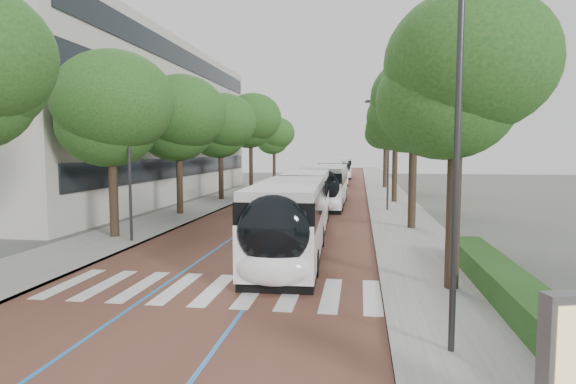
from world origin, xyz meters
name	(u,v)px	position (x,y,z in m)	size (l,w,h in m)	color
ground	(198,299)	(0.00, 0.00, 0.00)	(160.00, 160.00, 0.00)	#51544C
road	(317,190)	(0.00, 40.00, 0.01)	(11.00, 140.00, 0.02)	brown
sidewalk_left	(251,189)	(-7.50, 40.00, 0.06)	(4.00, 140.00, 0.12)	gray
sidewalk_right	(385,190)	(7.50, 40.00, 0.06)	(4.00, 140.00, 0.12)	gray
kerb_left	(267,189)	(-5.60, 40.00, 0.06)	(0.20, 140.00, 0.14)	gray
kerb_right	(367,190)	(5.60, 40.00, 0.06)	(0.20, 140.00, 0.14)	gray
zebra_crossing	(214,289)	(0.20, 1.00, 0.03)	(10.55, 3.60, 0.01)	silver
lane_line_left	(302,190)	(-1.60, 40.00, 0.02)	(0.12, 126.00, 0.01)	blue
lane_line_right	(331,190)	(1.60, 40.00, 0.02)	(0.12, 126.00, 0.01)	blue
office_building	(95,123)	(-19.47, 28.00, 7.00)	(18.11, 40.00, 14.00)	beige
hedge	(519,296)	(9.10, 0.00, 0.52)	(1.20, 14.00, 0.80)	#1C4217
streetlight_near	(449,134)	(6.62, -3.00, 4.82)	(1.82, 0.20, 8.00)	#2B2B2D
streetlight_far	(386,145)	(6.62, 22.00, 4.82)	(1.82, 0.20, 8.00)	#2B2B2D
lamp_post_left	(129,158)	(-6.10, 8.00, 4.12)	(0.14, 0.14, 8.00)	#2B2B2D
trees_left	(213,124)	(-7.50, 25.78, 6.64)	(6.44, 60.35, 10.26)	black
trees_right	(402,118)	(7.70, 21.41, 6.71)	(5.41, 47.05, 9.07)	black
lead_bus	(298,210)	(1.87, 9.13, 1.63)	(3.22, 18.48, 3.20)	black
bus_queued_0	(329,186)	(2.34, 24.75, 1.62)	(2.60, 12.41, 3.20)	white
bus_queued_1	(330,177)	(1.59, 38.40, 1.62)	(3.32, 12.53, 3.20)	white
bus_queued_2	(339,172)	(1.98, 50.48, 1.62)	(2.87, 12.46, 3.20)	white
bus_queued_3	(343,168)	(2.06, 64.34, 1.62)	(2.94, 12.47, 3.20)	white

